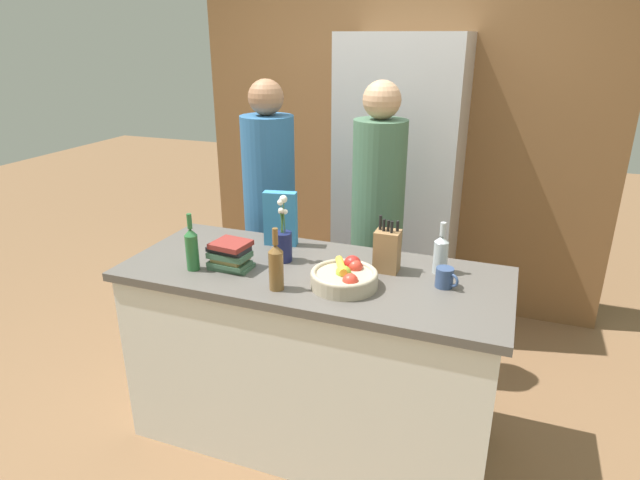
% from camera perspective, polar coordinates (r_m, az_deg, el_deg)
% --- Properties ---
extents(ground_plane, '(14.00, 14.00, 0.00)m').
position_cam_1_polar(ground_plane, '(3.04, -0.66, -19.61)').
color(ground_plane, brown).
extents(kitchen_island, '(1.83, 0.76, 0.94)m').
position_cam_1_polar(kitchen_island, '(2.76, -0.70, -12.16)').
color(kitchen_island, silver).
rests_on(kitchen_island, ground_plane).
extents(back_wall_wood, '(3.03, 0.12, 2.60)m').
position_cam_1_polar(back_wall_wood, '(4.05, 8.40, 11.12)').
color(back_wall_wood, brown).
rests_on(back_wall_wood, ground_plane).
extents(refrigerator, '(0.79, 0.62, 2.00)m').
position_cam_1_polar(refrigerator, '(3.75, 8.44, 5.63)').
color(refrigerator, '#B7B7BC').
rests_on(refrigerator, ground_plane).
extents(fruit_bowl, '(0.30, 0.30, 0.11)m').
position_cam_1_polar(fruit_bowl, '(2.36, 2.69, -3.92)').
color(fruit_bowl, tan).
rests_on(fruit_bowl, kitchen_island).
extents(knife_block, '(0.11, 0.10, 0.27)m').
position_cam_1_polar(knife_block, '(2.51, 7.17, -1.11)').
color(knife_block, olive).
rests_on(knife_block, kitchen_island).
extents(flower_vase, '(0.09, 0.09, 0.33)m').
position_cam_1_polar(flower_vase, '(2.61, -3.97, -0.22)').
color(flower_vase, '#191E4C').
rests_on(flower_vase, kitchen_island).
extents(cereal_box, '(0.18, 0.09, 0.29)m').
position_cam_1_polar(cereal_box, '(2.80, -4.24, 2.28)').
color(cereal_box, teal).
rests_on(cereal_box, kitchen_island).
extents(coffee_mug, '(0.11, 0.08, 0.09)m').
position_cam_1_polar(coffee_mug, '(2.42, 13.19, -3.93)').
color(coffee_mug, '#334770').
rests_on(coffee_mug, kitchen_island).
extents(book_stack, '(0.21, 0.17, 0.13)m').
position_cam_1_polar(book_stack, '(2.56, -9.56, -1.61)').
color(book_stack, '#3D6047').
rests_on(book_stack, kitchen_island).
extents(bottle_oil, '(0.06, 0.06, 0.28)m').
position_cam_1_polar(bottle_oil, '(2.31, -4.71, -2.74)').
color(bottle_oil, brown).
rests_on(bottle_oil, kitchen_island).
extents(bottle_vinegar, '(0.07, 0.07, 0.25)m').
position_cam_1_polar(bottle_vinegar, '(2.54, 12.76, -1.37)').
color(bottle_vinegar, '#B2BCC1').
rests_on(bottle_vinegar, kitchen_island).
extents(bottle_wine, '(0.06, 0.06, 0.28)m').
position_cam_1_polar(bottle_wine, '(2.57, -13.51, -0.83)').
color(bottle_wine, '#286633').
rests_on(bottle_wine, kitchen_island).
extents(person_at_sink, '(0.31, 0.31, 1.75)m').
position_cam_1_polar(person_at_sink, '(3.28, -5.38, 3.49)').
color(person_at_sink, '#383842').
rests_on(person_at_sink, ground_plane).
extents(person_in_blue, '(0.30, 0.30, 1.76)m').
position_cam_1_polar(person_in_blue, '(3.07, 6.12, 2.46)').
color(person_in_blue, '#383842').
rests_on(person_in_blue, ground_plane).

